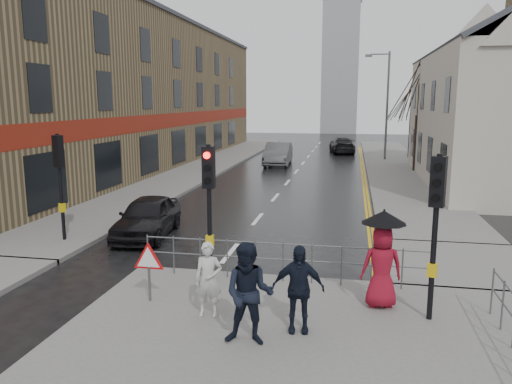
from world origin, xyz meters
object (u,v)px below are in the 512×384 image
at_px(pedestrian_b, 249,294).
at_px(pedestrian_with_umbrella, 382,256).
at_px(pedestrian_a, 208,279).
at_px(car_mid, 278,154).
at_px(pedestrian_d, 298,288).
at_px(car_parked, 147,217).

relative_size(pedestrian_b, pedestrian_with_umbrella, 0.90).
height_order(pedestrian_a, car_mid, pedestrian_a).
distance_m(pedestrian_a, pedestrian_d, 1.92).
height_order(pedestrian_with_umbrella, pedestrian_d, pedestrian_with_umbrella).
relative_size(pedestrian_a, car_mid, 0.32).
xyz_separation_m(pedestrian_with_umbrella, car_mid, (-5.91, 24.63, -0.47)).
distance_m(pedestrian_b, car_mid, 27.05).
relative_size(pedestrian_a, pedestrian_b, 0.82).
bearing_deg(pedestrian_d, pedestrian_a, 162.98).
xyz_separation_m(pedestrian_b, car_parked, (-4.99, 7.08, -0.42)).
xyz_separation_m(pedestrian_b, car_mid, (-3.45, 26.83, -0.29)).
bearing_deg(pedestrian_a, car_parked, 116.37).
bearing_deg(pedestrian_d, car_parked, 125.60).
xyz_separation_m(pedestrian_a, car_mid, (-2.38, 25.80, -0.12)).
distance_m(pedestrian_a, pedestrian_b, 1.49).
height_order(pedestrian_b, pedestrian_with_umbrella, pedestrian_with_umbrella).
bearing_deg(car_mid, pedestrian_b, -84.79).
xyz_separation_m(pedestrian_b, pedestrian_with_umbrella, (2.46, 2.19, 0.19)).
height_order(pedestrian_b, car_mid, pedestrian_b).
relative_size(pedestrian_with_umbrella, car_parked, 0.53).
distance_m(pedestrian_b, pedestrian_d, 1.07).
bearing_deg(car_parked, pedestrian_b, -60.19).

